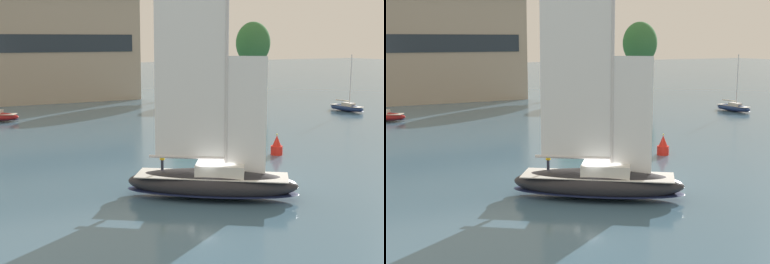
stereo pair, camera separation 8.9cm
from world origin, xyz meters
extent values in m
plane|color=#42667F|center=(0.00, 0.00, 0.00)|extent=(400.00, 400.00, 0.00)
cube|color=tan|center=(1.97, 65.83, 9.08)|extent=(31.65, 14.59, 18.16)
cube|color=#1E2833|center=(1.97, 58.46, 9.99)|extent=(28.49, 0.10, 2.91)
cylinder|color=brown|center=(27.97, 59.41, 4.21)|extent=(0.67, 0.67, 8.43)
ellipsoid|color=#336B38|center=(27.97, 59.41, 10.97)|extent=(7.58, 7.58, 9.27)
cylinder|color=#4C3828|center=(42.02, 59.37, 3.80)|extent=(0.61, 0.61, 7.59)
ellipsoid|color=#336B38|center=(42.02, 59.37, 9.89)|extent=(6.83, 6.83, 8.35)
ellipsoid|color=#232328|center=(0.00, 0.00, 0.99)|extent=(11.50, 9.32, 1.99)
ellipsoid|color=#19234C|center=(0.00, 0.00, 0.45)|extent=(11.61, 9.41, 0.24)
cube|color=silver|center=(0.00, 0.00, 1.57)|extent=(10.04, 8.09, 0.06)
cube|color=silver|center=(0.48, -0.33, 2.01)|extent=(4.00, 3.74, 0.82)
cylinder|color=silver|center=(0.77, -0.53, 8.91)|extent=(0.23, 0.23, 14.62)
cylinder|color=silver|center=(-1.40, 0.96, 2.77)|extent=(4.45, 3.14, 0.20)
cube|color=white|center=(-1.22, 0.84, 8.77)|extent=(4.01, 2.77, 11.99)
cube|color=white|center=(1.91, -1.31, 5.62)|extent=(2.14, 1.48, 8.04)
cylinder|color=#232838|center=(-2.67, 2.31, 2.03)|extent=(0.28, 0.28, 0.85)
cylinder|color=gold|center=(-2.67, 2.31, 2.78)|extent=(0.47, 0.47, 0.65)
sphere|color=tan|center=(-2.67, 2.31, 3.22)|extent=(0.24, 0.24, 0.24)
ellipsoid|color=navy|center=(39.43, 29.59, 0.52)|extent=(2.39, 6.24, 1.04)
ellipsoid|color=#19234C|center=(39.43, 29.59, 0.23)|extent=(2.41, 6.31, 0.12)
cube|color=#BCB7A8|center=(39.43, 29.59, 0.83)|extent=(2.03, 5.49, 0.06)
cube|color=beige|center=(39.46, 29.29, 1.08)|extent=(1.38, 1.83, 0.43)
cylinder|color=silver|center=(39.48, 29.11, 4.67)|extent=(0.12, 0.12, 7.61)
cylinder|color=silver|center=(39.33, 30.47, 1.47)|extent=(0.41, 2.73, 0.10)
cylinder|color=silver|center=(39.33, 30.47, 1.54)|extent=(0.44, 2.47, 0.17)
cylinder|color=red|center=(12.07, 9.28, 0.41)|extent=(1.10, 1.10, 0.83)
cone|color=red|center=(12.07, 9.28, 1.33)|extent=(0.83, 0.83, 1.01)
sphere|color=#F2F266|center=(12.07, 9.28, 1.92)|extent=(0.16, 0.16, 0.16)
camera|label=1|loc=(-17.13, -30.94, 10.76)|focal=50.00mm
camera|label=2|loc=(-17.05, -30.98, 10.76)|focal=50.00mm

